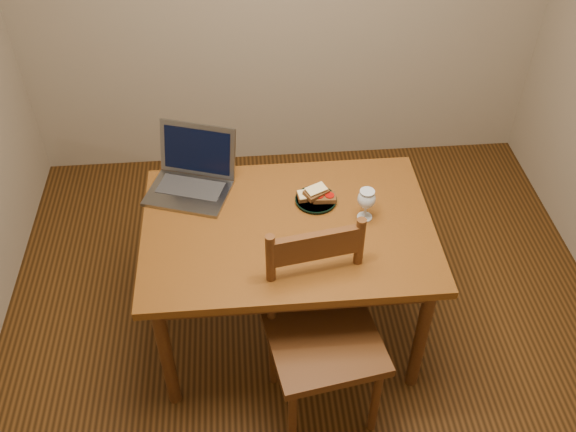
{
  "coord_description": "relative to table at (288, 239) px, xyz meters",
  "views": [
    {
      "loc": [
        -0.28,
        -1.97,
        2.71
      ],
      "look_at": [
        -0.1,
        0.1,
        0.8
      ],
      "focal_mm": 40.0,
      "sensor_mm": 36.0,
      "label": 1
    }
  ],
  "objects": [
    {
      "name": "sandwich_cheese",
      "position": [
        0.11,
        0.16,
        0.12
      ],
      "size": [
        0.11,
        0.07,
        0.03
      ],
      "primitive_type": null,
      "rotation": [
        0.0,
        0.0,
        0.09
      ],
      "color": "#381E0C",
      "rests_on": "plate"
    },
    {
      "name": "table",
      "position": [
        0.0,
        0.0,
        0.0
      ],
      "size": [
        1.3,
        0.9,
        0.74
      ],
      "color": "#45270B",
      "rests_on": "floor"
    },
    {
      "name": "plate",
      "position": [
        0.14,
        0.15,
        0.09
      ],
      "size": [
        0.19,
        0.19,
        0.02
      ],
      "primitive_type": "cylinder",
      "color": "black",
      "rests_on": "table"
    },
    {
      "name": "milk_glass",
      "position": [
        0.35,
        0.02,
        0.16
      ],
      "size": [
        0.08,
        0.08,
        0.16
      ],
      "primitive_type": null,
      "color": "white",
      "rests_on": "table"
    },
    {
      "name": "laptop",
      "position": [
        -0.42,
        0.33,
        0.16
      ],
      "size": [
        0.46,
        0.44,
        0.27
      ],
      "rotation": [
        0.0,
        0.0,
        -0.32
      ],
      "color": "slate",
      "rests_on": "table"
    },
    {
      "name": "chair",
      "position": [
        0.11,
        -0.42,
        -0.12
      ],
      "size": [
        0.53,
        0.51,
        0.5
      ],
      "rotation": [
        0.0,
        0.0,
        0.17
      ],
      "color": "#45210E",
      "rests_on": "floor"
    },
    {
      "name": "sandwich_tomato",
      "position": [
        0.18,
        0.14,
        0.12
      ],
      "size": [
        0.11,
        0.07,
        0.03
      ],
      "primitive_type": null,
      "rotation": [
        0.0,
        0.0,
        -0.06
      ],
      "color": "#381E0C",
      "rests_on": "plate"
    },
    {
      "name": "sandwich_top",
      "position": [
        0.14,
        0.16,
        0.14
      ],
      "size": [
        0.13,
        0.11,
        0.03
      ],
      "primitive_type": null,
      "rotation": [
        0.0,
        0.0,
        0.55
      ],
      "color": "#381E0C",
      "rests_on": "plate"
    },
    {
      "name": "floor",
      "position": [
        0.1,
        -0.1,
        -0.66
      ],
      "size": [
        3.2,
        3.2,
        0.02
      ],
      "primitive_type": "cube",
      "color": "black",
      "rests_on": "ground"
    }
  ]
}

